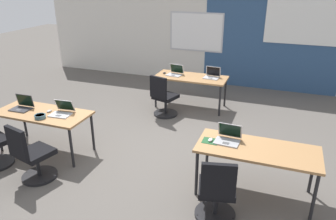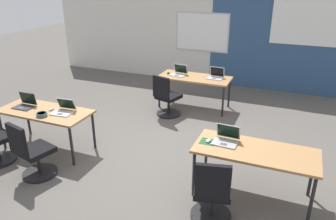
% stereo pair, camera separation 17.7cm
% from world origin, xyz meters
% --- Properties ---
extents(ground_plane, '(24.00, 24.00, 0.00)m').
position_xyz_m(ground_plane, '(0.00, 0.00, 0.00)').
color(ground_plane, '#56514C').
extents(back_wall_assembly, '(10.00, 0.27, 2.80)m').
position_xyz_m(back_wall_assembly, '(0.06, 4.20, 1.41)').
color(back_wall_assembly, silver).
rests_on(back_wall_assembly, ground).
extents(desk_near_left, '(1.60, 0.70, 0.72)m').
position_xyz_m(desk_near_left, '(-1.75, -0.60, 0.66)').
color(desk_near_left, '#A37547').
rests_on(desk_near_left, ground).
extents(desk_near_right, '(1.60, 0.70, 0.72)m').
position_xyz_m(desk_near_right, '(1.75, -0.60, 0.66)').
color(desk_near_right, '#A37547').
rests_on(desk_near_right, ground).
extents(desk_far_center, '(1.60, 0.70, 0.72)m').
position_xyz_m(desk_far_center, '(0.00, 2.20, 0.66)').
color(desk_far_center, '#A37547').
rests_on(desk_far_center, ground).
extents(laptop_far_right, '(0.35, 0.29, 0.24)m').
position_xyz_m(laptop_far_right, '(0.46, 2.28, 0.77)').
color(laptop_far_right, '#B7B7BC').
rests_on(laptop_far_right, desk_far_center).
extents(laptop_near_right_inner, '(0.35, 0.31, 0.23)m').
position_xyz_m(laptop_near_right_inner, '(1.34, -0.54, 0.77)').
color(laptop_near_right_inner, '#9E9EA3').
rests_on(laptop_near_right_inner, desk_near_right).
extents(mousepad_near_right_inner, '(0.22, 0.19, 0.00)m').
position_xyz_m(mousepad_near_right_inner, '(1.11, -0.62, 0.72)').
color(mousepad_near_right_inner, '#23512D').
rests_on(mousepad_near_right_inner, desk_near_right).
extents(mouse_near_right_inner, '(0.07, 0.11, 0.03)m').
position_xyz_m(mouse_near_right_inner, '(1.11, -0.62, 0.74)').
color(mouse_near_right_inner, silver).
rests_on(mouse_near_right_inner, mousepad_near_right_inner).
extents(chair_near_right_inner, '(0.53, 0.58, 0.92)m').
position_xyz_m(chair_near_right_inner, '(1.37, -1.30, 0.38)').
color(chair_near_right_inner, black).
rests_on(chair_near_right_inner, ground).
extents(laptop_far_left, '(0.36, 0.33, 0.23)m').
position_xyz_m(laptop_far_left, '(-0.38, 2.21, 0.77)').
color(laptop_far_left, '#B7B7BC').
rests_on(laptop_far_left, desk_far_center).
extents(mouse_far_left, '(0.06, 0.10, 0.03)m').
position_xyz_m(mouse_far_left, '(-0.64, 2.21, 0.74)').
color(mouse_far_left, black).
rests_on(mouse_far_left, desk_far_center).
extents(chair_far_left, '(0.55, 0.60, 0.92)m').
position_xyz_m(chair_far_left, '(-0.39, 1.49, 0.38)').
color(chair_far_left, black).
rests_on(chair_far_left, ground).
extents(laptop_near_left_inner, '(0.36, 0.35, 0.22)m').
position_xyz_m(laptop_near_left_inner, '(-1.39, -0.55, 0.77)').
color(laptop_near_left_inner, '#B7B7BC').
rests_on(laptop_near_left_inner, desk_near_left).
extents(mouse_near_left_inner, '(0.06, 0.10, 0.03)m').
position_xyz_m(mouse_near_left_inner, '(-1.65, -0.55, 0.74)').
color(mouse_near_left_inner, '#B2B2B7').
rests_on(mouse_near_left_inner, desk_near_left).
extents(chair_near_left_inner, '(0.53, 0.59, 0.92)m').
position_xyz_m(chair_near_left_inner, '(-1.34, -1.38, 0.38)').
color(chair_near_left_inner, black).
rests_on(chair_near_left_inner, ground).
extents(laptop_near_left_end, '(0.34, 0.28, 0.24)m').
position_xyz_m(laptop_near_left_end, '(-2.16, -0.60, 0.77)').
color(laptop_near_left_end, '#333338').
rests_on(laptop_near_left_end, desk_near_left).
extents(snack_bowl, '(0.18, 0.18, 0.06)m').
position_xyz_m(snack_bowl, '(-1.61, -0.81, 0.76)').
color(snack_bowl, '#3D6070').
rests_on(snack_bowl, desk_near_left).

